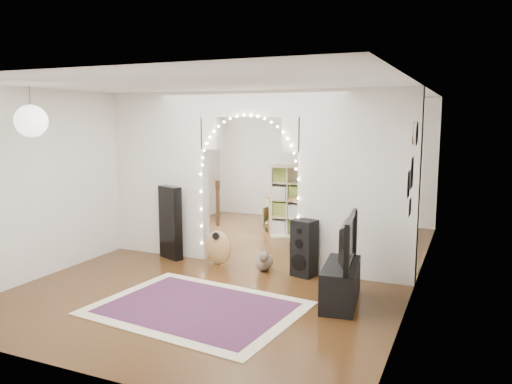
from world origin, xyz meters
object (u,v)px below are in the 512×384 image
at_px(media_console, 341,284).
at_px(dining_chair_right, 285,219).
at_px(acoustic_guitar, 218,234).
at_px(dining_table, 300,199).
at_px(floor_speaker, 304,248).
at_px(bookcase, 306,201).
at_px(dining_chair_left, 279,218).

distance_m(media_console, dining_chair_right, 4.03).
relative_size(acoustic_guitar, dining_table, 0.92).
bearing_deg(dining_chair_right, floor_speaker, -78.47).
relative_size(floor_speaker, dining_table, 0.67).
bearing_deg(bookcase, acoustic_guitar, -130.90).
bearing_deg(bookcase, floor_speaker, -97.20).
relative_size(acoustic_guitar, media_console, 1.13).
bearing_deg(media_console, bookcase, 107.63).
bearing_deg(bookcase, media_console, -89.62).
distance_m(floor_speaker, dining_chair_right, 2.91).
height_order(acoustic_guitar, bookcase, bookcase).
height_order(acoustic_guitar, dining_table, acoustic_guitar).
bearing_deg(acoustic_guitar, bookcase, 62.82).
bearing_deg(media_console, dining_table, 108.81).
bearing_deg(acoustic_guitar, dining_chair_right, 75.85).
bearing_deg(bookcase, dining_chair_left, 128.10).
bearing_deg(dining_chair_left, media_console, -54.22).
xyz_separation_m(media_console, bookcase, (-1.49, 3.20, 0.45)).
height_order(media_console, dining_chair_right, dining_chair_right).
bearing_deg(dining_chair_left, floor_speaker, -57.88).
distance_m(bookcase, dining_chair_left, 0.90).
height_order(dining_table, dining_chair_left, dining_table).
distance_m(floor_speaker, dining_table, 2.77).
height_order(bookcase, dining_chair_right, bookcase).
distance_m(media_console, bookcase, 3.56).
relative_size(bookcase, dining_chair_left, 2.61).
xyz_separation_m(dining_chair_left, dining_chair_right, (0.16, -0.08, 0.01)).
height_order(bookcase, dining_table, bookcase).
xyz_separation_m(dining_table, dining_chair_right, (-0.32, 0.02, -0.43)).
distance_m(bookcase, dining_chair_right, 0.75).
height_order(media_console, dining_table, dining_table).
distance_m(acoustic_guitar, dining_chair_right, 2.62).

